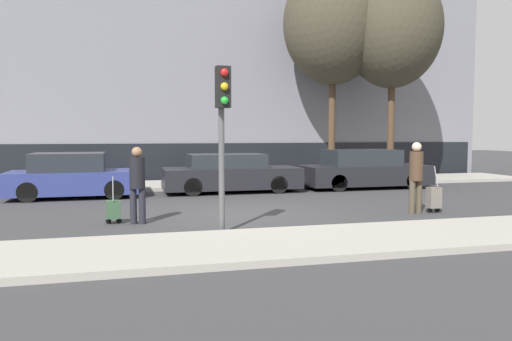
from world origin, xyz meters
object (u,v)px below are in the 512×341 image
object	(u,v)px
pedestrian_left	(137,180)
bare_tree_down_street	(393,29)
trolley_right	(434,198)
bare_tree_near_crossing	(333,24)
parked_car_0	(73,177)
parked_car_1	(230,174)
traffic_light	(222,115)
parked_car_2	(364,170)
pedestrian_right	(416,173)
parked_bicycle	(207,173)
trolley_left	(113,210)

from	to	relation	value
pedestrian_left	bare_tree_down_street	bearing A→B (deg)	50.66
pedestrian_left	trolley_right	distance (m)	7.37
trolley_right	bare_tree_near_crossing	xyz separation A→B (m)	(0.68, 8.07, 6.08)
parked_car_0	parked_car_1	world-z (taller)	parked_car_0
parked_car_0	traffic_light	world-z (taller)	traffic_light
pedestrian_left	trolley_right	bearing A→B (deg)	14.50
parked_car_2	pedestrian_left	world-z (taller)	pedestrian_left
pedestrian_right	bare_tree_near_crossing	size ratio (longest dim) A/B	0.20
parked_car_2	bare_tree_down_street	world-z (taller)	bare_tree_down_street
parked_car_1	pedestrian_right	size ratio (longest dim) A/B	2.59
pedestrian_left	trolley_right	size ratio (longest dim) A/B	1.45
trolley_right	parked_bicycle	world-z (taller)	trolley_right
parked_car_0	bare_tree_down_street	distance (m)	13.33
parked_car_1	traffic_light	bearing A→B (deg)	-103.03
parked_car_2	trolley_left	world-z (taller)	parked_car_2
traffic_light	bare_tree_near_crossing	bearing A→B (deg)	55.79
pedestrian_right	parked_car_0	bearing A→B (deg)	-36.13
trolley_right	parked_bicycle	size ratio (longest dim) A/B	0.67
parked_car_1	trolley_left	size ratio (longest dim) A/B	4.37
parked_car_1	parked_car_2	world-z (taller)	parked_car_2
parked_car_0	parked_car_2	bearing A→B (deg)	0.96
parked_car_0	trolley_left	bearing A→B (deg)	-75.38
parked_car_1	traffic_light	distance (m)	7.44
pedestrian_right	trolley_right	bearing A→B (deg)	179.94
bare_tree_down_street	trolley_right	bearing A→B (deg)	-111.68
parked_car_0	bare_tree_near_crossing	distance (m)	11.72
pedestrian_left	trolley_right	xyz separation A→B (m)	(7.34, -0.29, -0.60)
trolley_right	traffic_light	world-z (taller)	traffic_light
parked_car_2	parked_car_1	bearing A→B (deg)	179.99
pedestrian_right	bare_tree_near_crossing	world-z (taller)	bare_tree_near_crossing
bare_tree_near_crossing	bare_tree_down_street	size ratio (longest dim) A/B	1.04
parked_car_1	trolley_left	world-z (taller)	parked_car_1
parked_car_0	pedestrian_right	bearing A→B (deg)	-32.78
parked_car_0	pedestrian_right	xyz separation A→B (m)	(8.64, -5.56, 0.37)
trolley_right	parked_bicycle	bearing A→B (deg)	118.70
parked_car_1	bare_tree_down_street	world-z (taller)	bare_tree_down_street
parked_car_2	bare_tree_down_street	bearing A→B (deg)	37.17
parked_car_2	traffic_light	xyz separation A→B (m)	(-6.68, -7.05, 1.71)
parked_car_0	trolley_left	world-z (taller)	parked_car_0
pedestrian_left	bare_tree_near_crossing	distance (m)	12.44
parked_car_0	bare_tree_down_street	bearing A→B (deg)	7.55
parked_car_1	pedestrian_left	bearing A→B (deg)	-120.92
parked_bicycle	bare_tree_down_street	xyz separation A→B (m)	(7.33, -1.09, 5.69)
parked_car_2	trolley_right	bearing A→B (deg)	-99.52
bare_tree_down_street	parked_car_1	bearing A→B (deg)	-168.40
trolley_left	bare_tree_down_street	xyz separation A→B (m)	(10.70, 6.68, 5.87)
pedestrian_right	bare_tree_near_crossing	distance (m)	9.83
pedestrian_right	parked_bicycle	size ratio (longest dim) A/B	1.02
parked_car_2	traffic_light	world-z (taller)	traffic_light
pedestrian_left	parked_bicycle	size ratio (longest dim) A/B	0.97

